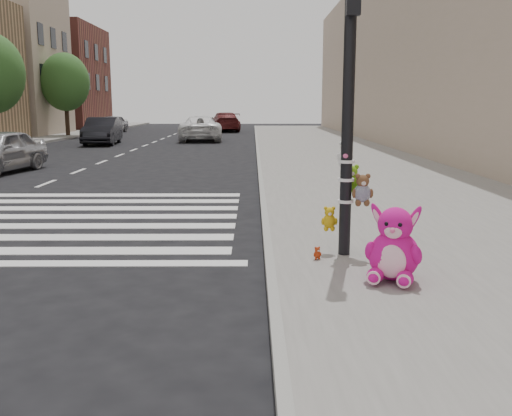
{
  "coord_description": "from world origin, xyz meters",
  "views": [
    {
      "loc": [
        1.32,
        -5.93,
        2.21
      ],
      "look_at": [
        1.37,
        2.05,
        0.75
      ],
      "focal_mm": 40.0,
      "sensor_mm": 36.0,
      "label": 1
    }
  ],
  "objects_px": {
    "signal_pole": "(349,138)",
    "car_dark_far": "(102,131)",
    "red_teddy": "(317,253)",
    "pink_bunny": "(394,249)",
    "car_white_near": "(201,128)"
  },
  "relations": [
    {
      "from": "red_teddy",
      "to": "car_dark_far",
      "type": "relative_size",
      "value": 0.04
    },
    {
      "from": "red_teddy",
      "to": "car_white_near",
      "type": "relative_size",
      "value": 0.03
    },
    {
      "from": "signal_pole",
      "to": "car_dark_far",
      "type": "bearing_deg",
      "value": 111.84
    },
    {
      "from": "signal_pole",
      "to": "car_white_near",
      "type": "xyz_separation_m",
      "value": [
        -4.49,
        27.37,
        -1.0
      ]
    },
    {
      "from": "pink_bunny",
      "to": "red_teddy",
      "type": "relative_size",
      "value": 5.35
    },
    {
      "from": "red_teddy",
      "to": "car_dark_far",
      "type": "bearing_deg",
      "value": 90.92
    },
    {
      "from": "signal_pole",
      "to": "red_teddy",
      "type": "bearing_deg",
      "value": -146.06
    },
    {
      "from": "pink_bunny",
      "to": "car_white_near",
      "type": "distance_m",
      "value": 29.02
    },
    {
      "from": "pink_bunny",
      "to": "car_white_near",
      "type": "relative_size",
      "value": 0.17
    },
    {
      "from": "car_dark_far",
      "to": "car_white_near",
      "type": "bearing_deg",
      "value": 28.01
    },
    {
      "from": "signal_pole",
      "to": "car_dark_far",
      "type": "relative_size",
      "value": 0.88
    },
    {
      "from": "red_teddy",
      "to": "car_dark_far",
      "type": "xyz_separation_m",
      "value": [
        -9.2,
        24.33,
        0.52
      ]
    },
    {
      "from": "car_dark_far",
      "to": "red_teddy",
      "type": "bearing_deg",
      "value": -74.26
    },
    {
      "from": "red_teddy",
      "to": "car_dark_far",
      "type": "distance_m",
      "value": 26.01
    },
    {
      "from": "signal_pole",
      "to": "pink_bunny",
      "type": "height_order",
      "value": "signal_pole"
    }
  ]
}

